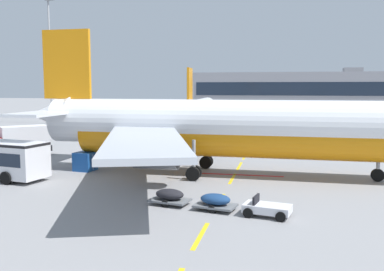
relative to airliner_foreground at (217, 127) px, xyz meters
name	(u,v)px	position (x,y,z in m)	size (l,w,h in m)	color
apron_paint_markings	(249,148)	(1.44, 16.28, -3.95)	(8.00, 96.08, 0.01)	yellow
airliner_foreground	(217,127)	(0.00, 0.00, 0.00)	(34.70, 34.63, 12.20)	white
airliner_mid_left	(199,110)	(-9.08, 39.17, -0.70)	(28.47, 28.66, 10.05)	white
ground_power_truck	(17,141)	(-21.94, 5.08, -2.30)	(6.61, 6.69, 3.14)	black
baggage_train	(216,202)	(1.51, -10.46, -3.42)	(8.72, 3.21, 1.14)	silver
uld_cargo_container	(85,161)	(-11.48, -0.76, -3.15)	(1.81, 1.78, 1.60)	#194C9E
apron_light_mast_near	(50,46)	(-39.13, 42.15, 11.20)	(1.80, 1.80, 24.30)	slate
terminal_satellite	(313,90)	(15.28, 119.54, 2.09)	(84.49, 21.45, 13.64)	gray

